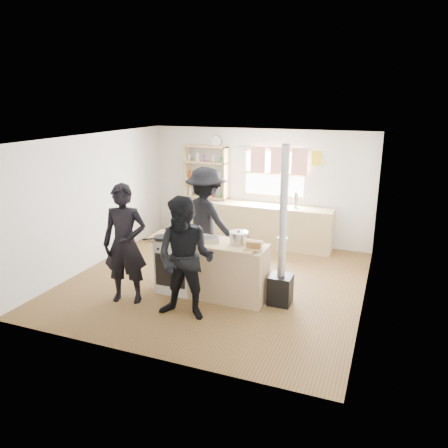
{
  "coord_description": "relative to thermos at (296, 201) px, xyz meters",
  "views": [
    {
      "loc": [
        2.74,
        -6.63,
        3.14
      ],
      "look_at": [
        0.19,
        -0.1,
        1.1
      ],
      "focal_mm": 35.0,
      "sensor_mm": 36.0,
      "label": 1
    }
  ],
  "objects": [
    {
      "name": "person_near_left",
      "position": [
        -1.92,
        -3.44,
        -0.11
      ],
      "size": [
        0.79,
        0.62,
        1.9
      ],
      "primitive_type": "imported",
      "rotation": [
        0.0,
        0.0,
        0.27
      ],
      "color": "black",
      "rests_on": "ground"
    },
    {
      "name": "shelving_unit",
      "position": [
        -2.1,
        0.12,
        0.45
      ],
      "size": [
        1.0,
        0.28,
        1.2
      ],
      "color": "tan",
      "rests_on": "back_counter"
    },
    {
      "name": "bread_board",
      "position": [
        -0.0,
        -2.88,
        -0.08
      ],
      "size": [
        0.3,
        0.23,
        0.12
      ],
      "color": "tan",
      "rests_on": "cooking_island"
    },
    {
      "name": "ground",
      "position": [
        -0.9,
        -2.22,
        -1.06
      ],
      "size": [
        5.0,
        5.0,
        0.01
      ],
      "primitive_type": "cube",
      "color": "brown",
      "rests_on": "ground"
    },
    {
      "name": "roast_tray",
      "position": [
        -0.8,
        -2.8,
        -0.09
      ],
      "size": [
        0.45,
        0.38,
        0.07
      ],
      "color": "silver",
      "rests_on": "cooking_island"
    },
    {
      "name": "back_counter",
      "position": [
        -0.9,
        0.0,
        -0.61
      ],
      "size": [
        3.4,
        0.55,
        0.9
      ],
      "primitive_type": "cube",
      "color": "tan",
      "rests_on": "ground"
    },
    {
      "name": "thermos",
      "position": [
        0.0,
        0.0,
        0.0
      ],
      "size": [
        0.1,
        0.1,
        0.32
      ],
      "primitive_type": "cylinder",
      "color": "silver",
      "rests_on": "back_counter"
    },
    {
      "name": "stockpot_counter",
      "position": [
        -0.3,
        -2.72,
        -0.03
      ],
      "size": [
        0.29,
        0.29,
        0.22
      ],
      "color": "#B2B2B4",
      "rests_on": "cooking_island"
    },
    {
      "name": "cooking_island",
      "position": [
        -0.75,
        -2.77,
        -0.59
      ],
      "size": [
        1.97,
        0.64,
        0.93
      ],
      "color": "white",
      "rests_on": "ground"
    },
    {
      "name": "person_near_right",
      "position": [
        -0.8,
        -3.6,
        -0.15
      ],
      "size": [
        0.93,
        0.74,
        1.82
      ],
      "primitive_type": "imported",
      "rotation": [
        0.0,
        0.0,
        0.06
      ],
      "color": "black",
      "rests_on": "ground"
    },
    {
      "name": "flue_heater",
      "position": [
        0.38,
        -2.67,
        -0.4
      ],
      "size": [
        0.35,
        0.35,
        2.5
      ],
      "color": "black",
      "rests_on": "ground"
    },
    {
      "name": "stockpot_stove",
      "position": [
        -1.22,
        -2.64,
        -0.04
      ],
      "size": [
        0.24,
        0.24,
        0.19
      ],
      "color": "#B3B3B5",
      "rests_on": "cooking_island"
    },
    {
      "name": "person_far",
      "position": [
        -1.27,
        -1.78,
        -0.08
      ],
      "size": [
        1.43,
        1.1,
        1.95
      ],
      "primitive_type": "imported",
      "rotation": [
        0.0,
        0.0,
        2.8
      ],
      "color": "black",
      "rests_on": "ground"
    },
    {
      "name": "skillet_greens",
      "position": [
        -1.53,
        -2.96,
        -0.1
      ],
      "size": [
        0.4,
        0.4,
        0.05
      ],
      "color": "black",
      "rests_on": "cooking_island"
    }
  ]
}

